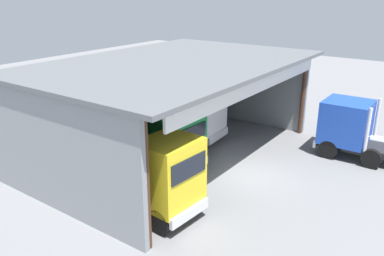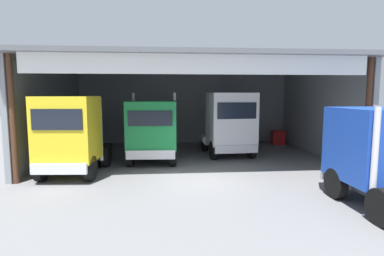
# 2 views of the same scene
# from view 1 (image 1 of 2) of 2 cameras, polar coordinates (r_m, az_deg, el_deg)

# --- Properties ---
(ground_plane) EXTENTS (80.00, 80.00, 0.00)m
(ground_plane) POSITION_cam_1_polar(r_m,az_deg,el_deg) (20.87, 8.08, -6.70)
(ground_plane) COLOR slate
(ground_plane) RESTS_ON ground
(workshop_shed) EXTENTS (16.24, 11.08, 5.46)m
(workshop_shed) POSITION_cam_1_polar(r_m,az_deg,el_deg) (22.75, -5.07, 5.96)
(workshop_shed) COLOR gray
(workshop_shed) RESTS_ON ground
(truck_yellow_center_left_bay) EXTENTS (2.61, 5.27, 3.57)m
(truck_yellow_center_left_bay) POSITION_cam_1_polar(r_m,az_deg,el_deg) (16.39, -4.33, -7.16)
(truck_yellow_center_left_bay) COLOR yellow
(truck_yellow_center_left_bay) RESTS_ON ground
(truck_green_center_right_bay) EXTENTS (2.72, 4.87, 3.73)m
(truck_green_center_right_bay) POSITION_cam_1_polar(r_m,az_deg,el_deg) (20.26, -3.21, -1.98)
(truck_green_center_right_bay) COLOR #197F3D
(truck_green_center_right_bay) RESTS_ON ground
(truck_white_right_bay) EXTENTS (2.95, 5.28, 3.74)m
(truck_white_right_bay) POSITION_cam_1_polar(r_m,az_deg,el_deg) (24.28, 0.77, 2.21)
(truck_white_right_bay) COLOR white
(truck_white_right_bay) RESTS_ON ground
(truck_blue_center_bay) EXTENTS (2.68, 4.81, 3.32)m
(truck_blue_center_bay) POSITION_cam_1_polar(r_m,az_deg,el_deg) (24.15, 21.93, 0.14)
(truck_blue_center_bay) COLOR #1E47B7
(truck_blue_center_bay) RESTS_ON ground
(oil_drum) EXTENTS (0.58, 0.58, 0.94)m
(oil_drum) POSITION_cam_1_polar(r_m,az_deg,el_deg) (30.82, -1.18, 3.21)
(oil_drum) COLOR #B21E19
(oil_drum) RESTS_ON ground
(tool_cart) EXTENTS (0.90, 0.60, 1.00)m
(tool_cart) POSITION_cam_1_polar(r_m,az_deg,el_deg) (30.30, -0.39, 2.98)
(tool_cart) COLOR red
(tool_cart) RESTS_ON ground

